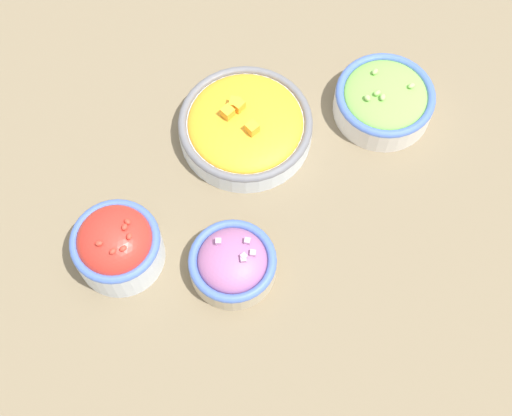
% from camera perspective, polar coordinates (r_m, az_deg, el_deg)
% --- Properties ---
extents(ground_plane, '(3.00, 3.00, 0.00)m').
position_cam_1_polar(ground_plane, '(0.97, 0.00, -0.74)').
color(ground_plane, '#75664C').
extents(bowl_red_onion, '(0.11, 0.11, 0.06)m').
position_cam_1_polar(bowl_red_onion, '(0.92, -1.88, -4.38)').
color(bowl_red_onion, beige).
rests_on(bowl_red_onion, ground_plane).
extents(bowl_squash, '(0.19, 0.19, 0.06)m').
position_cam_1_polar(bowl_squash, '(1.01, -0.85, 6.63)').
color(bowl_squash, silver).
rests_on(bowl_squash, ground_plane).
extents(bowl_cherry_tomatoes, '(0.12, 0.12, 0.09)m').
position_cam_1_polar(bowl_cherry_tomatoes, '(0.93, -11.08, -2.91)').
color(bowl_cherry_tomatoes, silver).
rests_on(bowl_cherry_tomatoes, ground_plane).
extents(bowl_lettuce, '(0.14, 0.14, 0.06)m').
position_cam_1_polar(bowl_lettuce, '(1.05, 10.22, 8.56)').
color(bowl_lettuce, silver).
rests_on(bowl_lettuce, ground_plane).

